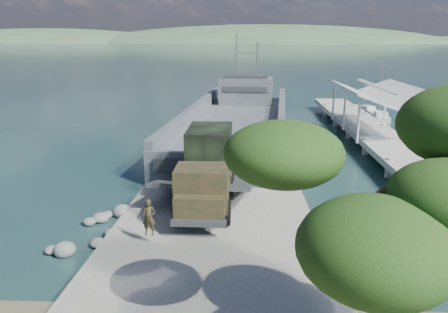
# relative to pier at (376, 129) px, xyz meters

# --- Properties ---
(ground) EXTENTS (1400.00, 1400.00, 0.00)m
(ground) POSITION_rel_pier_xyz_m (-13.00, -18.77, -1.60)
(ground) COLOR #18393A
(ground) RESTS_ON ground
(boat_ramp) EXTENTS (10.00, 18.00, 0.50)m
(boat_ramp) POSITION_rel_pier_xyz_m (-13.00, -19.77, -1.35)
(boat_ramp) COLOR gray
(boat_ramp) RESTS_ON ground
(shoreline_rocks) EXTENTS (3.20, 5.60, 0.90)m
(shoreline_rocks) POSITION_rel_pier_xyz_m (-19.20, -18.27, -1.60)
(shoreline_rocks) COLOR slate
(shoreline_rocks) RESTS_ON ground
(distant_headlands) EXTENTS (1000.00, 240.00, 48.00)m
(distant_headlands) POSITION_rel_pier_xyz_m (37.00, 541.23, -1.60)
(distant_headlands) COLOR #3A5334
(distant_headlands) RESTS_ON ground
(pier) EXTENTS (6.40, 44.00, 6.10)m
(pier) POSITION_rel_pier_xyz_m (0.00, 0.00, 0.00)
(pier) COLOR #B2B3A8
(pier) RESTS_ON ground
(landing_craft) EXTENTS (11.65, 35.93, 10.51)m
(landing_craft) POSITION_rel_pier_xyz_m (-12.24, 3.22, -0.74)
(landing_craft) COLOR #41474C
(landing_craft) RESTS_ON ground
(military_truck) EXTENTS (2.87, 8.48, 3.91)m
(military_truck) POSITION_rel_pier_xyz_m (-13.60, -15.17, 0.85)
(military_truck) COLOR black
(military_truck) RESTS_ON boat_ramp
(soldier) EXTENTS (0.61, 0.41, 1.65)m
(soldier) POSITION_rel_pier_xyz_m (-15.80, -20.27, -0.27)
(soldier) COLOR black
(soldier) RESTS_ON boat_ramp
(sailboat_near) EXTENTS (1.74, 5.15, 6.19)m
(sailboat_near) POSITION_rel_pier_xyz_m (4.10, 12.85, -1.27)
(sailboat_near) COLOR silver
(sailboat_near) RESTS_ON ground
(sailboat_far) EXTENTS (3.02, 5.06, 5.93)m
(sailboat_far) POSITION_rel_pier_xyz_m (3.63, 17.49, -1.28)
(sailboat_far) COLOR silver
(sailboat_far) RESTS_ON ground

